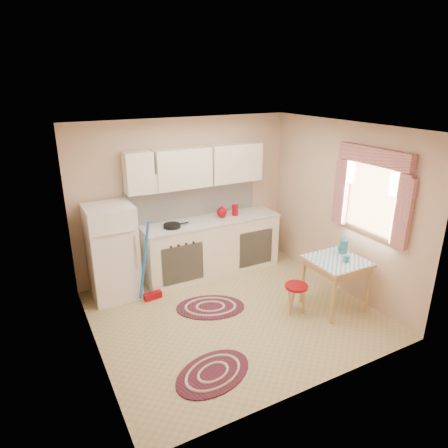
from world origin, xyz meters
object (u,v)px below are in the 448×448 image
Objects in this scene: fridge at (112,252)px; stool at (296,299)px; table at (335,284)px; base_cabinets at (211,247)px.

fridge is 2.66m from stool.
table reaches higher than stool.
stool is at bearing 167.33° from table.
fridge reaches higher than table.
base_cabinets is 2.07m from table.
table is at bearing -12.67° from stool.
base_cabinets is at bearing 105.46° from stool.
table is (1.03, -1.79, -0.08)m from base_cabinets.
table is at bearing -33.45° from fridge.
base_cabinets is 1.74m from stool.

